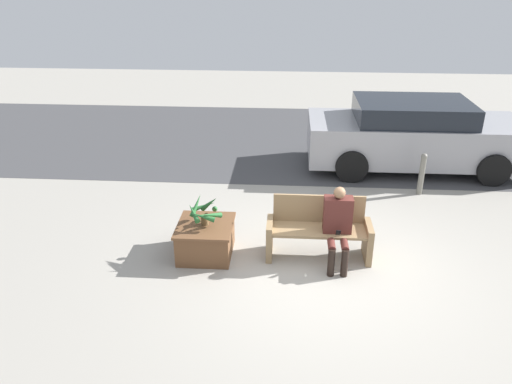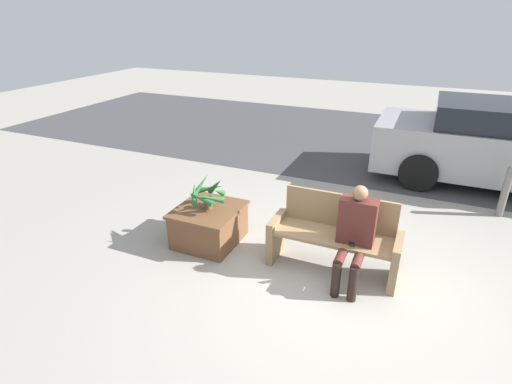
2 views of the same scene
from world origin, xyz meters
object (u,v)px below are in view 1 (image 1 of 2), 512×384
(potted_plant, at_px, (204,211))
(bollard_post, at_px, (422,173))
(person_seated, at_px, (338,223))
(bench, at_px, (319,230))
(planter_box, at_px, (206,238))
(parked_car, at_px, (414,135))

(potted_plant, relative_size, bollard_post, 0.67)
(person_seated, bearing_deg, bench, 143.87)
(bench, bearing_deg, planter_box, -176.75)
(bench, relative_size, potted_plant, 2.80)
(potted_plant, bearing_deg, bollard_post, 33.31)
(potted_plant, relative_size, parked_car, 0.12)
(person_seated, height_order, parked_car, parked_car)
(potted_plant, xyz_separation_m, parked_car, (3.94, 3.94, 0.00))
(person_seated, bearing_deg, parked_car, 64.10)
(planter_box, distance_m, bollard_post, 4.58)
(planter_box, bearing_deg, potted_plant, -70.41)
(bollard_post, bearing_deg, person_seated, -125.24)
(bench, height_order, potted_plant, potted_plant)
(bench, xyz_separation_m, planter_box, (-1.73, -0.10, -0.15))
(person_seated, height_order, bollard_post, person_seated)
(bench, distance_m, potted_plant, 1.76)
(planter_box, relative_size, potted_plant, 1.60)
(parked_car, height_order, bollard_post, parked_car)
(bench, height_order, parked_car, parked_car)
(planter_box, bearing_deg, person_seated, -2.64)
(parked_car, distance_m, bollard_post, 1.46)
(person_seated, relative_size, potted_plant, 2.14)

